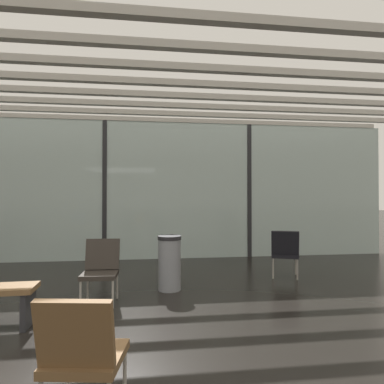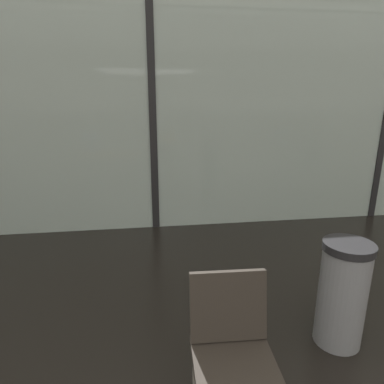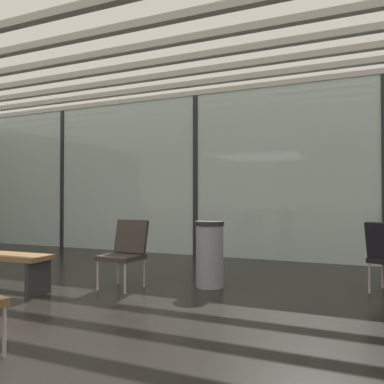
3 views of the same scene
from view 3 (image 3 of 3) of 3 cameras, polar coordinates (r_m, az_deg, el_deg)
glass_curtain_wall at (r=8.30m, az=0.61°, el=2.40°), size 14.00×0.08×3.28m
window_mullion_0 at (r=10.21m, az=-17.72°, el=1.81°), size 0.10×0.12×3.28m
window_mullion_1 at (r=8.30m, az=0.61°, el=2.40°), size 0.10×0.12×3.28m
ceiling_slats at (r=5.84m, az=-13.38°, el=20.95°), size 13.72×6.72×0.10m
parked_airplane at (r=13.55m, az=8.36°, el=2.54°), size 11.42×3.96×3.96m
lounge_chair_2 at (r=5.39m, az=-9.37°, el=-7.98°), size 0.50×0.55×0.87m
trash_bin at (r=5.34m, az=2.51°, el=-8.71°), size 0.38×0.38×0.86m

